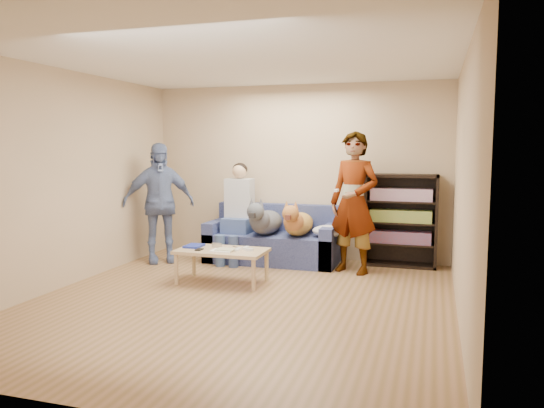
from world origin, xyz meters
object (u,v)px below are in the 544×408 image
(person_seated, at_px, (237,209))
(bookshelf, at_px, (401,218))
(person_standing_right, at_px, (354,203))
(camera_silver, at_px, (217,245))
(notebook_blue, at_px, (194,246))
(dog_gray, at_px, (265,221))
(dog_tan, at_px, (297,223))
(person_standing_left, at_px, (159,203))
(coffee_table, at_px, (222,253))
(sofa, at_px, (274,242))

(person_seated, xyz_separation_m, bookshelf, (2.32, 0.36, -0.09))
(person_standing_right, distance_m, camera_silver, 1.90)
(person_standing_right, bearing_deg, notebook_blue, -131.10)
(notebook_blue, xyz_separation_m, dog_gray, (0.58, 1.11, 0.19))
(person_seated, xyz_separation_m, dog_tan, (0.93, -0.05, -0.16))
(person_standing_right, bearing_deg, dog_gray, -164.36)
(camera_silver, xyz_separation_m, dog_tan, (0.77, 1.08, 0.17))
(person_standing_right, height_order, bookshelf, person_standing_right)
(person_standing_right, xyz_separation_m, camera_silver, (-1.59, -0.91, -0.50))
(person_standing_left, bearing_deg, dog_tan, -26.53)
(camera_silver, xyz_separation_m, coffee_table, (0.12, -0.12, -0.07))
(dog_gray, xyz_separation_m, dog_tan, (0.47, 0.05, -0.01))
(person_seated, relative_size, bookshelf, 1.13)
(person_standing_right, relative_size, notebook_blue, 7.24)
(camera_silver, height_order, dog_tan, dog_tan)
(person_standing_right, height_order, coffee_table, person_standing_right)
(camera_silver, height_order, bookshelf, bookshelf)
(notebook_blue, height_order, person_seated, person_seated)
(notebook_blue, distance_m, coffee_table, 0.41)
(person_standing_right, xyz_separation_m, notebook_blue, (-1.87, -0.98, -0.51))
(person_standing_right, bearing_deg, coffee_table, -123.75)
(sofa, bearing_deg, person_standing_left, -161.27)
(person_standing_right, relative_size, sofa, 0.99)
(dog_gray, distance_m, coffee_table, 1.20)
(dog_tan, bearing_deg, person_standing_left, -169.81)
(bookshelf, bearing_deg, coffee_table, -141.73)
(dog_tan, height_order, coffee_table, dog_tan)
(dog_gray, xyz_separation_m, coffee_table, (-0.18, -1.16, -0.25))
(person_standing_left, xyz_separation_m, dog_tan, (1.98, 0.36, -0.25))
(bookshelf, bearing_deg, camera_silver, -145.39)
(person_standing_left, distance_m, camera_silver, 1.48)
(person_standing_right, distance_m, coffee_table, 1.88)
(camera_silver, distance_m, sofa, 1.33)
(bookshelf, bearing_deg, person_standing_left, -167.17)
(person_standing_left, height_order, camera_silver, person_standing_left)
(person_standing_left, distance_m, dog_gray, 1.56)
(person_seated, distance_m, dog_gray, 0.49)
(notebook_blue, distance_m, sofa, 1.49)
(person_standing_left, xyz_separation_m, camera_silver, (1.21, -0.73, -0.42))
(person_standing_left, bearing_deg, person_standing_right, -33.02)
(person_standing_left, bearing_deg, sofa, -17.99)
(person_seated, bearing_deg, person_standing_right, -7.47)
(camera_silver, xyz_separation_m, person_seated, (-0.15, 1.14, 0.33))
(sofa, relative_size, coffee_table, 1.73)
(person_standing_left, xyz_separation_m, bookshelf, (3.38, 0.77, -0.19))
(person_standing_right, height_order, dog_tan, person_standing_right)
(camera_silver, bearing_deg, dog_tan, 54.53)
(person_standing_left, relative_size, dog_gray, 1.40)
(sofa, relative_size, dog_tan, 1.66)
(notebook_blue, bearing_deg, dog_tan, 47.63)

